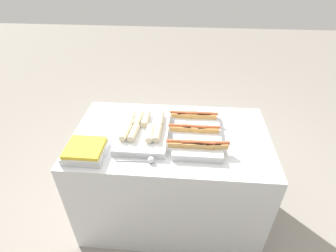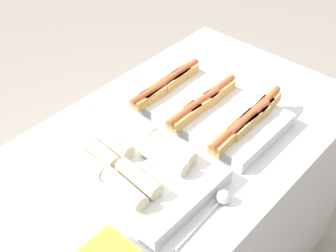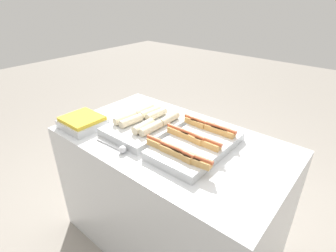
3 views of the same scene
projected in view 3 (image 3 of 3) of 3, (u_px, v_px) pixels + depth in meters
ground_plane at (170, 236)px, 2.00m from camera, size 12.00×12.00×0.00m
counter at (170, 193)px, 1.80m from camera, size 1.42×0.83×0.86m
tray_hotdogs at (195, 144)px, 1.47m from camera, size 0.41×0.54×0.10m
tray_wraps at (147, 124)px, 1.69m from camera, size 0.35×0.53×0.10m
tray_side_front at (83, 122)px, 1.72m from camera, size 0.26×0.24×0.07m
serving_spoon_near at (120, 149)px, 1.47m from camera, size 0.25×0.04×0.04m
serving_spoon_far at (183, 114)px, 1.86m from camera, size 0.24×0.04×0.04m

